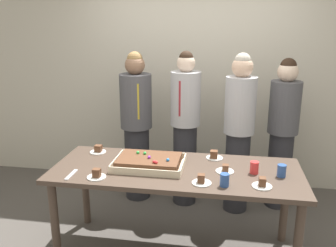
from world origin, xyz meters
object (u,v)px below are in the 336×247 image
at_px(party_table, 176,179).
at_px(person_serving_front, 239,131).
at_px(cake_server_utensil, 71,175).
at_px(plated_slice_near_right, 214,156).
at_px(person_striped_tie_right, 136,125).
at_px(plated_slice_near_left, 262,184).
at_px(plated_slice_center_back, 97,175).
at_px(drink_cup_middle, 282,171).
at_px(plated_slice_far_right, 225,170).
at_px(drink_cup_far_end, 225,180).
at_px(sheet_cake, 149,162).
at_px(person_far_right_suit, 185,127).
at_px(person_green_shirt_behind, 282,132).
at_px(drink_cup_nearest, 254,167).
at_px(plated_slice_center_front, 98,150).
at_px(plated_slice_far_left, 201,181).

xyz_separation_m(party_table, person_serving_front, (0.53, 0.86, 0.19)).
xyz_separation_m(cake_server_utensil, person_serving_front, (1.35, 1.13, 0.09)).
relative_size(plated_slice_near_right, person_striped_tie_right, 0.09).
xyz_separation_m(plated_slice_near_left, cake_server_utensil, (-1.50, -0.03, -0.02)).
relative_size(plated_slice_near_right, plated_slice_center_back, 1.00).
relative_size(drink_cup_middle, person_serving_front, 0.06).
xyz_separation_m(party_table, plated_slice_far_right, (0.41, -0.00, 0.11)).
bearing_deg(plated_slice_center_back, drink_cup_far_end, 1.00).
distance_m(plated_slice_far_right, drink_cup_middle, 0.45).
bearing_deg(sheet_cake, drink_cup_far_end, -23.74).
height_order(cake_server_utensil, person_serving_front, person_serving_front).
bearing_deg(sheet_cake, plated_slice_near_left, -15.10).
xyz_separation_m(plated_slice_far_right, person_far_right_suit, (-0.44, 0.94, 0.07)).
bearing_deg(plated_slice_near_right, drink_cup_far_end, -79.73).
relative_size(plated_slice_far_right, person_green_shirt_behind, 0.09).
distance_m(drink_cup_far_end, person_serving_front, 1.14).
height_order(plated_slice_near_left, cake_server_utensil, plated_slice_near_left).
height_order(drink_cup_nearest, person_serving_front, person_serving_front).
bearing_deg(plated_slice_center_front, person_green_shirt_behind, 23.23).
xyz_separation_m(sheet_cake, plated_slice_near_left, (0.92, -0.25, -0.02)).
relative_size(drink_cup_nearest, drink_cup_far_end, 1.00).
relative_size(plated_slice_near_right, cake_server_utensil, 0.75).
bearing_deg(person_far_right_suit, drink_cup_nearest, 48.38).
bearing_deg(sheet_cake, plated_slice_center_back, -140.31).
bearing_deg(plated_slice_far_left, party_table, 132.58).
height_order(sheet_cake, plated_slice_far_right, sheet_cake).
bearing_deg(plated_slice_near_left, drink_cup_middle, 52.45).
bearing_deg(cake_server_utensil, party_table, 18.17).
height_order(party_table, person_serving_front, person_serving_front).
height_order(drink_cup_nearest, person_green_shirt_behind, person_green_shirt_behind).
bearing_deg(plated_slice_near_right, person_striped_tie_right, 142.43).
distance_m(drink_cup_nearest, cake_server_utensil, 1.49).
relative_size(party_table, person_green_shirt_behind, 1.28).
relative_size(drink_cup_middle, person_far_right_suit, 0.06).
distance_m(plated_slice_near_left, plated_slice_center_back, 1.28).
bearing_deg(drink_cup_far_end, plated_slice_far_right, 89.76).
bearing_deg(cake_server_utensil, plated_slice_far_right, 12.35).
bearing_deg(plated_slice_center_front, drink_cup_middle, -9.74).
distance_m(plated_slice_far_right, person_striped_tie_right, 1.40).
bearing_deg(plated_slice_far_right, plated_slice_center_front, 167.49).
bearing_deg(person_serving_front, drink_cup_middle, 62.07).
height_order(party_table, drink_cup_nearest, drink_cup_nearest).
xyz_separation_m(plated_slice_near_left, plated_slice_near_right, (-0.38, 0.52, 0.00)).
height_order(party_table, plated_slice_near_left, plated_slice_near_left).
height_order(plated_slice_far_left, drink_cup_middle, drink_cup_middle).
relative_size(party_table, plated_slice_far_left, 13.93).
distance_m(plated_slice_center_front, person_far_right_suit, 1.01).
distance_m(plated_slice_far_left, drink_cup_nearest, 0.49).
height_order(sheet_cake, plated_slice_far_left, sheet_cake).
distance_m(drink_cup_middle, person_serving_front, 0.94).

